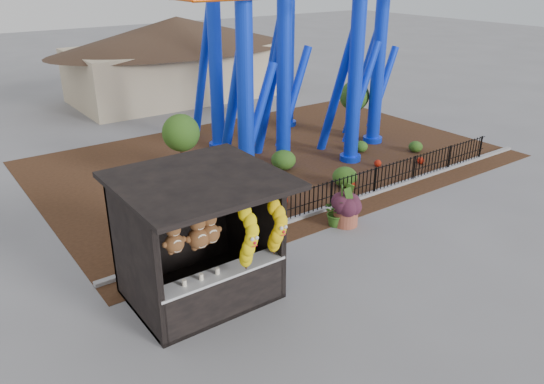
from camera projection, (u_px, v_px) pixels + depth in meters
ground at (327, 276)px, 13.56m from camera, size 120.00×120.00×0.00m
mulch_bed at (271, 159)px, 21.66m from camera, size 18.00×12.00×0.02m
curb at (358, 198)px, 17.91m from camera, size 18.00×0.18×0.12m
prize_booth at (204, 243)px, 12.02m from camera, size 3.50×3.40×3.12m
picket_fence at (377, 180)px, 18.22m from camera, size 12.20×0.06×1.00m
terracotta_planter at (346, 216)px, 16.14m from camera, size 0.81×0.81×0.57m
planter_foliage at (347, 198)px, 15.90m from camera, size 0.70×0.70×0.64m
potted_plant at (336, 212)px, 16.04m from camera, size 0.96×0.88×0.90m
landscaping at (323, 166)px, 19.98m from camera, size 8.78×3.60×0.76m
pavilion at (178, 44)px, 30.44m from camera, size 15.00×15.00×4.80m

